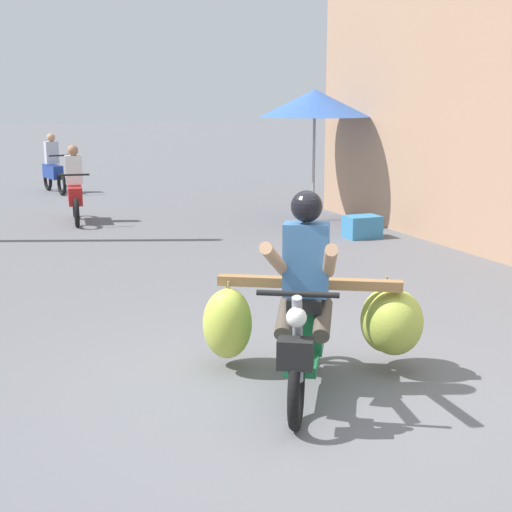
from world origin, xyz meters
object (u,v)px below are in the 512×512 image
motorbike_distant_ahead_right (75,191)px  produce_crate (362,227)px  market_umbrella_near_shop (315,103)px  motorbike_distant_ahead_left (53,169)px  motorbike_main_loaded (311,317)px

motorbike_distant_ahead_right → produce_crate: size_ratio=2.89×
produce_crate → motorbike_distant_ahead_right: bearing=141.1°
motorbike_distant_ahead_right → market_umbrella_near_shop: size_ratio=0.68×
motorbike_distant_ahead_left → produce_crate: bearing=-63.1°
motorbike_distant_ahead_left → motorbike_distant_ahead_right: 4.53m
motorbike_main_loaded → motorbike_distant_ahead_left: bearing=92.2°
motorbike_main_loaded → motorbike_distant_ahead_left: 13.17m
motorbike_distant_ahead_left → motorbike_main_loaded: bearing=-87.8°
motorbike_main_loaded → produce_crate: size_ratio=3.34×
produce_crate → motorbike_main_loaded: bearing=-123.1°
market_umbrella_near_shop → motorbike_distant_ahead_left: bearing=123.8°
motorbike_main_loaded → produce_crate: 6.36m
motorbike_main_loaded → market_umbrella_near_shop: bearing=64.2°
market_umbrella_near_shop → motorbike_main_loaded: bearing=-115.8°
motorbike_distant_ahead_right → produce_crate: 5.29m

